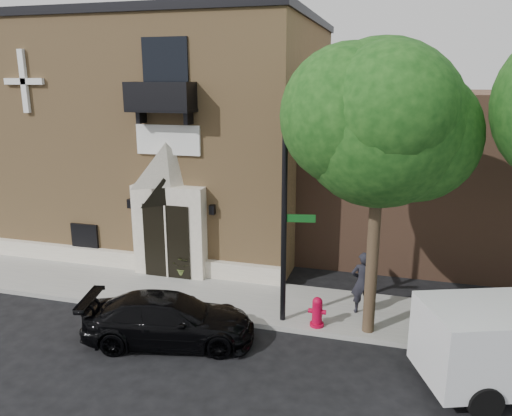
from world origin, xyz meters
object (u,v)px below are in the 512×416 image
Objects in this scene: black_sedan at (169,319)px; street_sign at (285,221)px; fire_hydrant at (317,312)px; dumpster at (477,323)px; pedestrian_near at (363,283)px.

street_sign is (2.72, 1.82, 2.46)m from black_sedan.
street_sign is 6.78× the size of fire_hydrant.
street_sign reaches higher than fire_hydrant.
fire_hydrant is 0.46× the size of dumpster.
dumpster reaches higher than black_sedan.
black_sedan is 4.09m from fire_hydrant.
black_sedan is at bearing -157.21° from street_sign.
pedestrian_near is (2.14, 1.07, -2.03)m from street_sign.
dumpster reaches higher than fire_hydrant.
street_sign reaches higher than black_sedan.
black_sedan is 2.42× the size of dumpster.
street_sign is at bearing -176.87° from dumpster.
street_sign is at bearing -69.37° from black_sedan.
dumpster is 3.22m from pedestrian_near.
pedestrian_near is (4.86, 2.89, 0.43)m from black_sedan.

